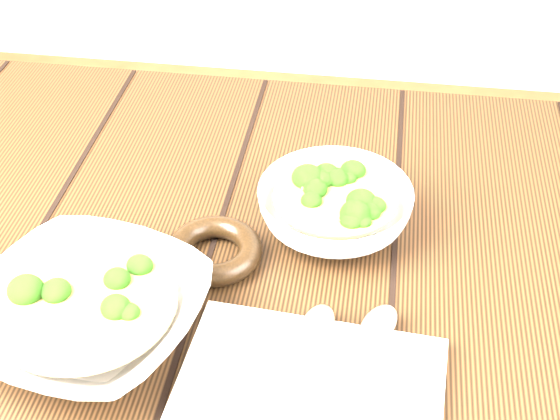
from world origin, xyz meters
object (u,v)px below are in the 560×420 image
soup_bowl_back (335,207)px  trivet (214,251)px  soup_bowl_front (87,313)px  napkin (306,404)px  table (230,340)px

soup_bowl_back → trivet: 0.14m
soup_bowl_front → napkin: bearing=-14.6°
soup_bowl_back → soup_bowl_front: bearing=-138.6°
table → soup_bowl_back: 0.20m
trivet → napkin: trivet is taller
table → soup_bowl_front: soup_bowl_front is taller
soup_bowl_back → napkin: 0.25m
trivet → table: bearing=-31.5°
soup_bowl_front → trivet: (0.10, 0.12, -0.02)m
soup_bowl_back → table: bearing=-143.9°
table → napkin: size_ratio=5.04×
soup_bowl_back → trivet: soup_bowl_back is taller
table → trivet: (-0.01, 0.01, 0.13)m
soup_bowl_front → trivet: 0.16m
soup_bowl_front → trivet: bearing=51.5°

